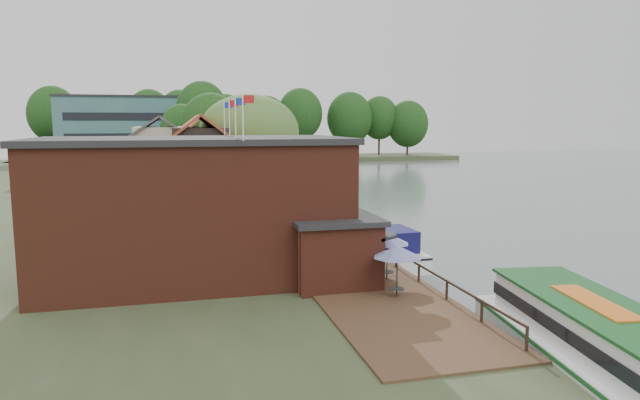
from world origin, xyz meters
TOP-DOWN VIEW (x-y plane):
  - ground at (0.00, 0.00)m, footprint 260.00×260.00m
  - land_bank at (-30.00, 35.00)m, footprint 50.00×140.00m
  - quay_deck at (-8.00, 10.00)m, footprint 6.00×50.00m
  - quay_rail at (-5.30, 10.50)m, footprint 0.20×49.00m
  - pub at (-14.00, -1.00)m, footprint 20.00×11.00m
  - hotel_block at (-22.00, 70.00)m, footprint 25.40×12.40m
  - cottage_a at (-15.00, 14.00)m, footprint 8.60×7.60m
  - cottage_b at (-18.00, 24.00)m, footprint 9.60×8.60m
  - cottage_c at (-14.00, 33.00)m, footprint 7.60×7.60m
  - willow at (-10.50, 19.00)m, footprint 8.60×8.60m
  - umbrella_0 at (-7.30, -7.01)m, footprint 2.24×2.24m
  - umbrella_1 at (-6.66, -4.12)m, footprint 2.24×2.24m
  - umbrella_2 at (-7.20, -1.30)m, footprint 2.22×2.22m
  - umbrella_3 at (-7.45, 2.43)m, footprint 2.17×2.17m
  - umbrella_4 at (-7.56, 5.13)m, footprint 1.97×1.97m
  - umbrella_5 at (-6.66, 7.22)m, footprint 2.16×2.16m
  - cruiser_0 at (-3.92, 3.93)m, footprint 3.65×10.15m
  - cruiser_1 at (-3.83, 15.31)m, footprint 5.40×9.63m
  - cruiser_2 at (-2.38, 22.64)m, footprint 5.00×10.76m
  - tour_boat at (-3.20, -15.23)m, footprint 5.54×13.81m
  - swan at (-3.96, -11.12)m, footprint 0.44×0.44m
  - bank_tree_0 at (-12.21, 42.18)m, footprint 7.81×7.81m
  - bank_tree_1 at (-15.55, 51.02)m, footprint 6.03×6.03m
  - bank_tree_2 at (-12.49, 57.35)m, footprint 7.71×7.71m
  - bank_tree_3 at (-15.51, 77.78)m, footprint 6.91×6.91m
  - bank_tree_4 at (-10.69, 85.51)m, footprint 6.86×6.86m
  - bank_tree_5 at (-14.19, 92.58)m, footprint 8.60×8.60m

SIDE VIEW (x-z plane):
  - ground at x=0.00m, z-range 0.00..0.00m
  - swan at x=-3.96m, z-range 0.00..0.44m
  - land_bank at x=-30.00m, z-range 0.00..1.00m
  - quay_deck at x=-8.00m, z-range 1.00..1.10m
  - cruiser_1 at x=-3.83m, z-range 0.00..2.19m
  - cruiser_0 at x=-3.92m, z-range 0.00..2.43m
  - cruiser_2 at x=-2.38m, z-range 0.00..2.53m
  - tour_boat at x=-3.20m, z-range 0.00..2.93m
  - quay_rail at x=-5.30m, z-range 1.00..2.00m
  - umbrella_0 at x=-7.30m, z-range 1.10..3.48m
  - umbrella_1 at x=-6.66m, z-range 1.10..3.48m
  - umbrella_2 at x=-7.20m, z-range 1.10..3.48m
  - umbrella_3 at x=-7.45m, z-range 1.10..3.48m
  - umbrella_4 at x=-7.56m, z-range 1.10..3.48m
  - umbrella_5 at x=-6.66m, z-range 1.10..3.48m
  - pub at x=-14.00m, z-range 1.00..8.30m
  - cottage_a at x=-15.00m, z-range 1.00..9.50m
  - cottage_b at x=-18.00m, z-range 1.00..9.50m
  - cottage_c at x=-14.00m, z-range 1.00..9.50m
  - willow at x=-10.50m, z-range 1.00..11.43m
  - bank_tree_1 at x=-15.55m, z-range 1.00..11.55m
  - bank_tree_0 at x=-12.21m, z-range 1.00..12.67m
  - bank_tree_5 at x=-14.19m, z-range 1.00..12.79m
  - bank_tree_4 at x=-10.69m, z-range 1.00..13.26m
  - hotel_block at x=-22.00m, z-range 1.00..13.30m
  - bank_tree_3 at x=-15.51m, z-range 1.00..14.92m
  - bank_tree_2 at x=-12.49m, z-range 1.00..15.14m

